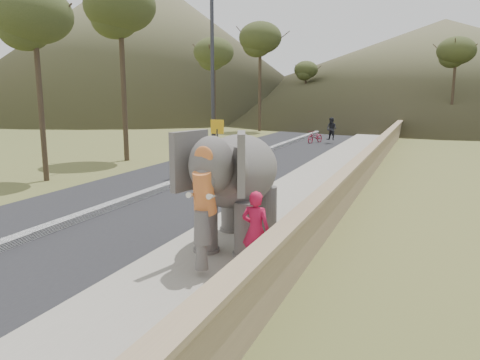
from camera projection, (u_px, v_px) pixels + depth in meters
name	position (u px, v px, depth m)	size (l,w,h in m)	color
ground	(202.00, 277.00, 9.24)	(160.00, 160.00, 0.00)	olive
road	(202.00, 176.00, 20.19)	(7.00, 120.00, 0.03)	black
median	(202.00, 173.00, 20.17)	(0.35, 120.00, 0.22)	black
walkway	(317.00, 183.00, 18.33)	(3.00, 120.00, 0.15)	#9E9687
parapet	(360.00, 173.00, 17.63)	(0.30, 120.00, 1.10)	tan
lamppost	(219.00, 61.00, 20.18)	(1.76, 0.36, 8.00)	#2B2C30
signboard	(217.00, 137.00, 20.14)	(0.60, 0.08, 2.40)	#2D2D33
hill_left	(140.00, 42.00, 71.26)	(60.00, 60.00, 22.00)	brown
hill_far	(442.00, 68.00, 69.80)	(80.00, 80.00, 14.00)	brown
elephant_and_man	(238.00, 187.00, 10.63)	(2.26, 3.75, 2.64)	slate
motorcyclist	(323.00, 133.00, 32.51)	(2.17, 1.76, 1.82)	maroon
trees	(314.00, 83.00, 34.61)	(41.31, 43.34, 9.87)	#473828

